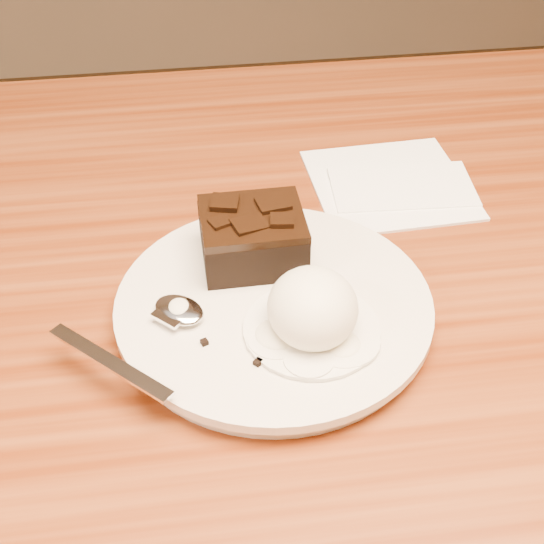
{
  "coord_description": "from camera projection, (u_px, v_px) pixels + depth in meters",
  "views": [
    {
      "loc": [
        -0.02,
        -0.47,
        1.16
      ],
      "look_at": [
        0.04,
        -0.04,
        0.79
      ],
      "focal_mm": 50.1,
      "sensor_mm": 36.0,
      "label": 1
    }
  ],
  "objects": [
    {
      "name": "crumb_d",
      "position": [
        204.0,
        342.0,
        0.54
      ],
      "size": [
        0.01,
        0.01,
        0.0
      ],
      "primitive_type": "cube",
      "rotation": [
        0.0,
        0.0,
        0.38
      ],
      "color": "black",
      "rests_on": "plate"
    },
    {
      "name": "crumb_c",
      "position": [
        315.0,
        313.0,
        0.57
      ],
      "size": [
        0.01,
        0.01,
        0.0
      ],
      "primitive_type": "cube",
      "rotation": [
        0.0,
        0.0,
        0.73
      ],
      "color": "black",
      "rests_on": "plate"
    },
    {
      "name": "ice_cream_scoop",
      "position": [
        313.0,
        308.0,
        0.54
      ],
      "size": [
        0.07,
        0.07,
        0.05
      ],
      "primitive_type": "ellipsoid",
      "color": "white",
      "rests_on": "plate"
    },
    {
      "name": "crumb_b",
      "position": [
        291.0,
        356.0,
        0.54
      ],
      "size": [
        0.01,
        0.01,
        0.0
      ],
      "primitive_type": "cube",
      "rotation": [
        0.0,
        0.0,
        0.8
      ],
      "color": "black",
      "rests_on": "plate"
    },
    {
      "name": "napkin",
      "position": [
        389.0,
        183.0,
        0.73
      ],
      "size": [
        0.15,
        0.15,
        0.01
      ],
      "primitive_type": "cube",
      "rotation": [
        0.0,
        0.0,
        0.05
      ],
      "color": "white",
      "rests_on": "dining_table"
    },
    {
      "name": "melt_puddle",
      "position": [
        312.0,
        330.0,
        0.56
      ],
      "size": [
        0.1,
        0.1,
        0.0
      ],
      "primitive_type": "cylinder",
      "color": "white",
      "rests_on": "plate"
    },
    {
      "name": "brownie",
      "position": [
        253.0,
        240.0,
        0.61
      ],
      "size": [
        0.08,
        0.07,
        0.04
      ],
      "primitive_type": "cube",
      "rotation": [
        0.0,
        0.0,
        0.02
      ],
      "color": "black",
      "rests_on": "plate"
    },
    {
      "name": "plate",
      "position": [
        274.0,
        310.0,
        0.59
      ],
      "size": [
        0.24,
        0.24,
        0.02
      ],
      "primitive_type": "cylinder",
      "color": "beige",
      "rests_on": "dining_table"
    },
    {
      "name": "dining_table",
      "position": [
        229.0,
        530.0,
        0.87
      ],
      "size": [
        1.2,
        0.8,
        0.75
      ],
      "primitive_type": null,
      "color": "#592009",
      "rests_on": "floor"
    },
    {
      "name": "spoon",
      "position": [
        179.0,
        312.0,
        0.57
      ],
      "size": [
        0.14,
        0.14,
        0.01
      ],
      "primitive_type": null,
      "rotation": [
        0.0,
        0.0,
        0.81
      ],
      "color": "silver",
      "rests_on": "plate"
    },
    {
      "name": "crumb_a",
      "position": [
        258.0,
        362.0,
        0.53
      ],
      "size": [
        0.01,
        0.01,
        0.0
      ],
      "primitive_type": "cube",
      "rotation": [
        0.0,
        0.0,
        0.79
      ],
      "color": "black",
      "rests_on": "plate"
    }
  ]
}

